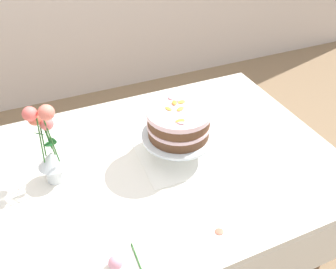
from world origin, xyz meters
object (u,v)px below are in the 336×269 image
at_px(cake_stand, 178,137).
at_px(layer_cake, 179,122).
at_px(fallen_rose, 116,262).
at_px(flower_vase, 49,149).
at_px(dining_table, 164,181).

height_order(cake_stand, layer_cake, layer_cake).
bearing_deg(fallen_rose, flower_vase, 103.38).
xyz_separation_m(dining_table, layer_cake, (0.08, 0.04, 0.25)).
bearing_deg(cake_stand, dining_table, -152.32).
bearing_deg(layer_cake, fallen_rose, -134.08).
height_order(layer_cake, fallen_rose, layer_cake).
relative_size(dining_table, flower_vase, 4.08).
xyz_separation_m(layer_cake, flower_vase, (-0.48, 0.05, -0.01)).
distance_m(cake_stand, flower_vase, 0.48).
height_order(dining_table, fallen_rose, fallen_rose).
bearing_deg(fallen_rose, dining_table, 49.59).
bearing_deg(flower_vase, cake_stand, -5.81).
relative_size(dining_table, cake_stand, 4.83).
xyz_separation_m(flower_vase, fallen_rose, (0.10, -0.43, -0.13)).
relative_size(dining_table, layer_cake, 5.63).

